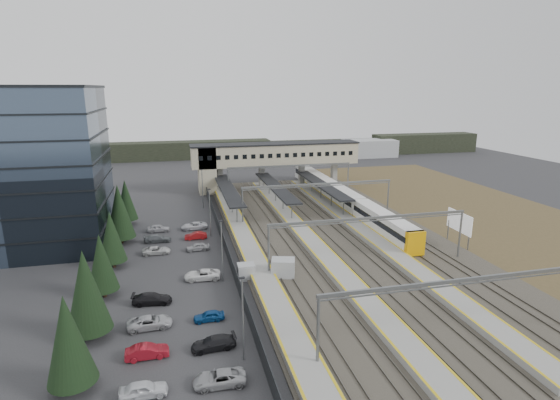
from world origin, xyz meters
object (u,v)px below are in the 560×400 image
object	(u,v)px
footbridge	(264,157)
billboard	(459,223)
office_building	(17,169)
relay_cabin_near	(283,268)
relay_cabin_far	(246,271)
train	(341,196)

from	to	relation	value
footbridge	billboard	world-z (taller)	footbridge
office_building	footbridge	bearing A→B (deg)	34.47
relay_cabin_near	footbridge	bearing A→B (deg)	81.08
billboard	relay_cabin_near	bearing A→B (deg)	-169.55
footbridge	relay_cabin_far	bearing A→B (deg)	-104.25
office_building	billboard	world-z (taller)	office_building
footbridge	train	world-z (taller)	footbridge
office_building	footbridge	xyz separation A→B (m)	(43.70, 30.00, -4.26)
train	billboard	distance (m)	27.95
office_building	relay_cabin_near	size ratio (longest dim) A/B	7.00
train	relay_cabin_near	bearing A→B (deg)	-122.52
billboard	office_building	bearing A→B (deg)	166.98
relay_cabin_far	footbridge	bearing A→B (deg)	75.75
relay_cabin_near	relay_cabin_far	bearing A→B (deg)	172.16
relay_cabin_far	footbridge	size ratio (longest dim) A/B	0.05
office_building	footbridge	size ratio (longest dim) A/B	0.60
footbridge	billboard	size ratio (longest dim) A/B	6.55
train	billboard	world-z (taller)	billboard
office_building	relay_cabin_far	xyz separation A→B (m)	(31.03, -19.92, -11.19)
relay_cabin_near	relay_cabin_far	distance (m)	4.78
office_building	relay_cabin_near	world-z (taller)	office_building
relay_cabin_far	billboard	bearing A→B (deg)	7.97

